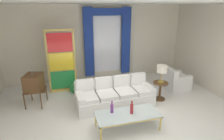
# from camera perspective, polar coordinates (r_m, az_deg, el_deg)

# --- Properties ---
(ground_plane) EXTENTS (16.00, 16.00, 0.00)m
(ground_plane) POSITION_cam_1_polar(r_m,az_deg,el_deg) (5.35, 2.63, -13.77)
(ground_plane) COLOR white
(wall_rear) EXTENTS (8.00, 0.12, 3.00)m
(wall_rear) POSITION_cam_1_polar(r_m,az_deg,el_deg) (7.60, -4.48, 8.26)
(wall_rear) COLOR beige
(wall_rear) RESTS_ON ground
(wall_right) EXTENTS (0.12, 7.00, 3.00)m
(wall_right) POSITION_cam_1_polar(r_m,az_deg,el_deg) (7.19, 30.18, 5.19)
(wall_right) COLOR beige
(wall_right) RESTS_ON ground
(ceiling_slab) EXTENTS (8.00, 7.60, 0.04)m
(ceiling_slab) POSITION_cam_1_polar(r_m,az_deg,el_deg) (5.28, 0.26, 20.34)
(ceiling_slab) COLOR white
(curtained_window) EXTENTS (2.00, 0.17, 2.70)m
(curtained_window) POSITION_cam_1_polar(r_m,az_deg,el_deg) (7.48, -1.35, 10.02)
(curtained_window) COLOR white
(curtained_window) RESTS_ON ground
(couch_white_long) EXTENTS (2.38, 1.03, 0.86)m
(couch_white_long) POSITION_cam_1_polar(r_m,az_deg,el_deg) (5.77, 0.65, -7.69)
(couch_white_long) COLOR white
(couch_white_long) RESTS_ON ground
(coffee_table) EXTENTS (1.56, 0.68, 0.41)m
(coffee_table) POSITION_cam_1_polar(r_m,az_deg,el_deg) (4.66, 4.85, -13.63)
(coffee_table) COLOR silver
(coffee_table) RESTS_ON ground
(bottle_blue_decanter) EXTENTS (0.08, 0.08, 0.35)m
(bottle_blue_decanter) POSITION_cam_1_polar(r_m,az_deg,el_deg) (4.60, 6.10, -11.67)
(bottle_blue_decanter) COLOR maroon
(bottle_blue_decanter) RESTS_ON coffee_table
(bottle_crystal_tall) EXTENTS (0.07, 0.07, 0.32)m
(bottle_crystal_tall) POSITION_cam_1_polar(r_m,az_deg,el_deg) (4.62, -0.02, -11.61)
(bottle_crystal_tall) COLOR #753384
(bottle_crystal_tall) RESTS_ON coffee_table
(vintage_tv) EXTENTS (0.63, 0.69, 1.35)m
(vintage_tv) POSITION_cam_1_polar(r_m,az_deg,el_deg) (6.02, -22.96, -3.70)
(vintage_tv) COLOR brown
(vintage_tv) RESTS_ON ground
(armchair_white) EXTENTS (0.83, 0.83, 0.80)m
(armchair_white) POSITION_cam_1_polar(r_m,az_deg,el_deg) (7.25, 18.80, -3.21)
(armchair_white) COLOR white
(armchair_white) RESTS_ON ground
(stained_glass_divider) EXTENTS (0.95, 0.05, 2.20)m
(stained_glass_divider) POSITION_cam_1_polar(r_m,az_deg,el_deg) (6.61, -15.27, 2.11)
(stained_glass_divider) COLOR gold
(stained_glass_divider) RESTS_ON ground
(peacock_figurine) EXTENTS (0.44, 0.60, 0.50)m
(peacock_figurine) POSITION_cam_1_polar(r_m,az_deg,el_deg) (6.54, -11.02, -5.56)
(peacock_figurine) COLOR beige
(peacock_figurine) RESTS_ON ground
(round_side_table) EXTENTS (0.48, 0.48, 0.59)m
(round_side_table) POSITION_cam_1_polar(r_m,az_deg,el_deg) (6.23, 14.63, -5.76)
(round_side_table) COLOR brown
(round_side_table) RESTS_ON ground
(table_lamp_brass) EXTENTS (0.32, 0.32, 0.57)m
(table_lamp_brass) POSITION_cam_1_polar(r_m,az_deg,el_deg) (5.99, 15.16, 0.12)
(table_lamp_brass) COLOR #B29338
(table_lamp_brass) RESTS_ON round_side_table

